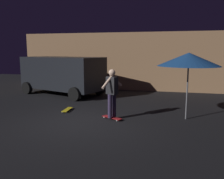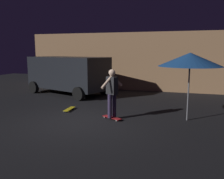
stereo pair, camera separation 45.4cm
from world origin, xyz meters
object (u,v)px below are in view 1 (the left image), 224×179
patio_umbrella (189,59)px  parked_van (62,73)px  skateboard_ridden (112,118)px  skateboard_spare (67,110)px  skater (112,90)px

patio_umbrella → parked_van: bearing=151.0°
skateboard_ridden → skateboard_spare: same height
skateboard_spare → parked_van: bearing=117.7°
parked_van → patio_umbrella: 7.24m
parked_van → skateboard_ridden: (3.78, -4.10, -1.11)m
skateboard_spare → skater: (2.00, -0.70, 0.98)m
skater → parked_van: bearing=132.7°
skateboard_ridden → skater: 0.98m
parked_van → skateboard_ridden: bearing=-47.3°
parked_van → patio_umbrella: patio_umbrella is taller
parked_van → skateboard_ridden: 5.69m
skateboard_ridden → skateboard_spare: bearing=160.7°
skater → skateboard_spare: bearing=160.7°
patio_umbrella → skateboard_spare: patio_umbrella is taller
parked_van → patio_umbrella: (6.28, -3.48, 0.91)m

